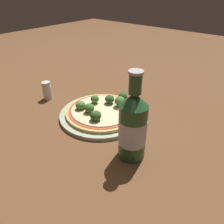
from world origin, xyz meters
TOP-DOWN VIEW (x-y plane):
  - ground_plane at (0.00, 0.00)m, footprint 3.00×3.00m
  - plate at (0.01, -0.02)m, footprint 0.27×0.27m
  - pizza at (0.01, -0.02)m, footprint 0.24×0.24m
  - broccoli_floret_0 at (-0.01, -0.06)m, footprint 0.03×0.03m
  - broccoli_floret_1 at (-0.05, -0.06)m, footprint 0.03×0.03m
  - broccoli_floret_2 at (0.04, 0.04)m, footprint 0.03×0.03m
  - broccoli_floret_3 at (0.04, -0.07)m, footprint 0.03×0.03m
  - broccoli_floret_4 at (0.09, 0.01)m, footprint 0.03×0.03m
  - broccoli_floret_5 at (-0.04, -0.00)m, footprint 0.03×0.03m
  - broccoli_floret_6 at (0.02, 0.07)m, footprint 0.03×0.03m
  - broccoli_floret_7 at (-0.00, 0.03)m, footprint 0.03×0.03m
  - beer_bottle at (0.19, -0.11)m, footprint 0.07×0.07m
  - pepper_shaker at (-0.23, -0.06)m, footprint 0.03×0.03m

SIDE VIEW (x-z plane):
  - ground_plane at x=0.00m, z-range 0.00..0.00m
  - plate at x=0.01m, z-range 0.00..0.01m
  - pizza at x=0.01m, z-range 0.01..0.03m
  - pepper_shaker at x=-0.23m, z-range 0.00..0.07m
  - broccoli_floret_4 at x=0.09m, z-range 0.03..0.05m
  - broccoli_floret_1 at x=-0.05m, z-range 0.03..0.05m
  - broccoli_floret_3 at x=0.04m, z-range 0.03..0.06m
  - broccoli_floret_5 at x=-0.04m, z-range 0.03..0.06m
  - broccoli_floret_0 at x=-0.01m, z-range 0.03..0.06m
  - broccoli_floret_7 at x=0.00m, z-range 0.03..0.06m
  - broccoli_floret_6 at x=0.02m, z-range 0.03..0.06m
  - broccoli_floret_2 at x=0.04m, z-range 0.03..0.06m
  - beer_bottle at x=0.19m, z-range -0.02..0.20m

